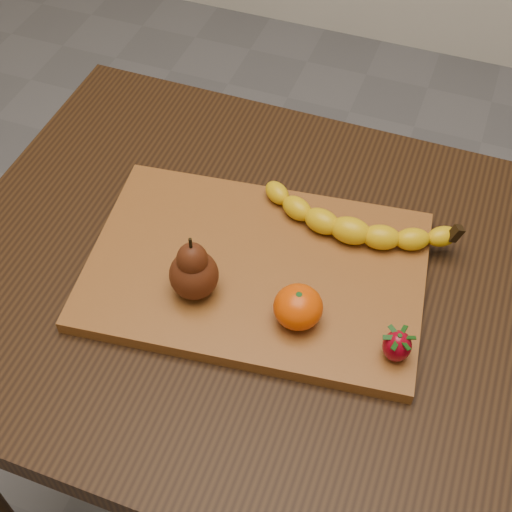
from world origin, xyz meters
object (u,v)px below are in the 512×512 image
(cutting_board, at_px, (256,270))
(mandarin, at_px, (298,307))
(table, at_px, (299,327))
(pear, at_px, (193,266))

(cutting_board, height_order, mandarin, mandarin)
(cutting_board, distance_m, mandarin, 0.11)
(mandarin, bearing_deg, table, 101.70)
(pear, xyz_separation_m, mandarin, (0.14, 0.00, -0.02))
(table, height_order, cutting_board, cutting_board)
(pear, bearing_deg, cutting_board, 47.62)
(table, distance_m, mandarin, 0.16)
(table, xyz_separation_m, mandarin, (0.01, -0.07, 0.14))
(table, height_order, pear, pear)
(pear, relative_size, mandarin, 1.60)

